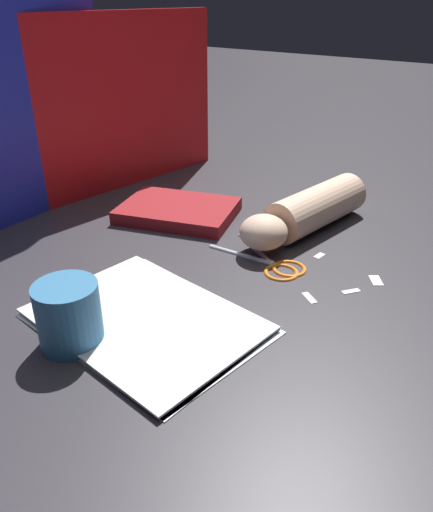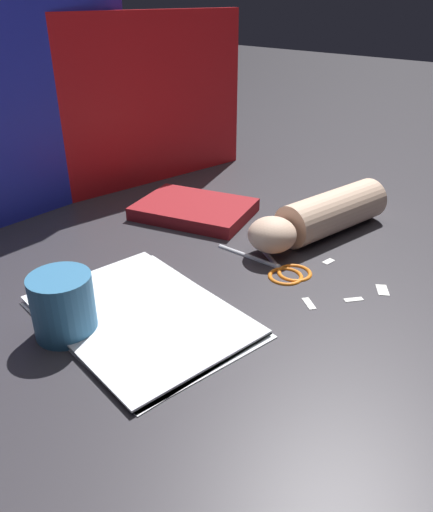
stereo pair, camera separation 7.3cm
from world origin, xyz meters
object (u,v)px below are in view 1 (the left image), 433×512
Objects in this scene: book_closed at (178,211)px; hand_forearm at (306,212)px; mug at (69,315)px; scissors at (273,263)px; paper_stack at (147,320)px.

hand_forearm is at bearing -68.04° from book_closed.
mug is (-0.49, 0.07, 0.00)m from hand_forearm.
book_closed is 3.07× the size of mug.
scissors is 0.16m from hand_forearm.
scissors reaches higher than paper_stack.
paper_stack is 1.22× the size of book_closed.
book_closed is 0.27m from scissors.
hand_forearm reaches higher than scissors.
scissors is (0.25, -0.05, 0.00)m from paper_stack.
paper_stack is 3.75× the size of mug.
book_closed reaches higher than scissors.
hand_forearm is 0.49m from mug.
book_closed reaches higher than paper_stack.
book_closed is 0.26m from hand_forearm.
paper_stack is at bearing 168.91° from scissors.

